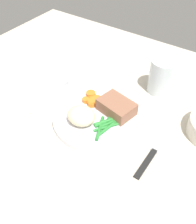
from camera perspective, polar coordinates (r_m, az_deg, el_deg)
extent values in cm
cube|color=beige|center=(67.88, 2.97, -2.51)|extent=(120.00, 90.00, 2.00)
cylinder|color=white|center=(66.89, 0.00, -1.11)|extent=(23.21, 23.21, 1.60)
cube|color=#936047|center=(66.24, 4.03, 1.16)|extent=(10.01, 7.97, 3.35)
ellipsoid|color=beige|center=(63.48, -3.69, -0.79)|extent=(7.18, 6.34, 3.89)
cylinder|color=orange|center=(69.06, -1.36, 2.25)|extent=(2.39, 2.39, 1.27)
cylinder|color=orange|center=(71.70, -1.60, 3.98)|extent=(2.55, 2.55, 1.08)
cylinder|color=orange|center=(69.97, -0.20, 2.86)|extent=(2.20, 2.20, 1.16)
cylinder|color=orange|center=(71.23, -1.33, 3.53)|extent=(2.31, 2.31, 0.81)
cylinder|color=orange|center=(69.78, -2.69, 2.62)|extent=(1.93, 1.93, 1.09)
cylinder|color=orange|center=(68.75, -1.32, 1.95)|extent=(2.49, 2.49, 1.14)
cylinder|color=#2D8C38|center=(63.99, 2.91, -2.28)|extent=(3.17, 5.50, 0.77)
cylinder|color=#2D8C38|center=(63.98, 2.20, -2.21)|extent=(4.33, 5.91, 0.86)
cylinder|color=#2D8C38|center=(62.69, 2.14, -3.50)|extent=(2.01, 6.96, 0.77)
cylinder|color=#2D8C38|center=(63.18, 2.62, -3.11)|extent=(5.32, 7.38, 0.66)
cylinder|color=#2D8C38|center=(62.40, 0.70, -3.73)|extent=(3.66, 7.36, 0.79)
cylinder|color=#2D8C38|center=(63.96, 1.69, -2.34)|extent=(1.07, 6.47, 0.64)
cylinder|color=#2D8C38|center=(64.21, 2.05, -2.02)|extent=(3.29, 6.58, 0.80)
cube|color=silver|center=(74.09, -11.12, 2.61)|extent=(1.00, 13.00, 0.40)
cube|color=silver|center=(78.90, -7.37, 6.06)|extent=(0.24, 3.60, 0.40)
cube|color=silver|center=(78.68, -7.15, 5.97)|extent=(0.24, 3.60, 0.40)
cube|color=silver|center=(78.46, -6.92, 5.87)|extent=(0.24, 3.60, 0.40)
cube|color=silver|center=(78.25, -6.69, 5.77)|extent=(0.24, 3.60, 0.40)
cube|color=black|center=(59.29, 10.43, -11.04)|extent=(1.30, 9.00, 0.64)
cube|color=silver|center=(65.48, 14.38, -4.96)|extent=(1.70, 12.00, 0.40)
cylinder|color=silver|center=(75.49, 13.81, 7.66)|extent=(7.28, 7.28, 10.02)
cylinder|color=silver|center=(76.87, 13.51, 6.23)|extent=(6.70, 6.70, 5.27)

